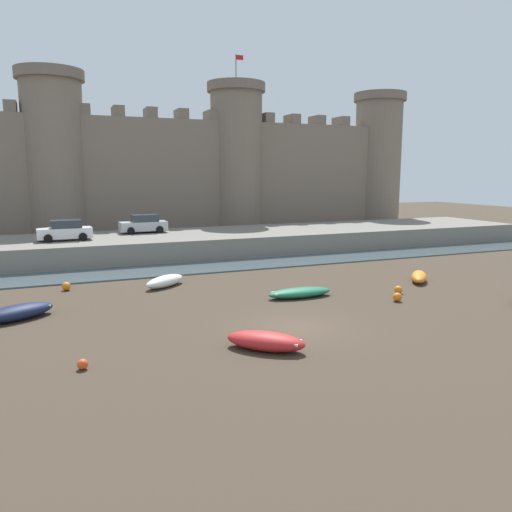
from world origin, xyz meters
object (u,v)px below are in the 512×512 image
rowboat_midflat_centre (266,341)px  mooring_buoy_off_centre (66,286)px  car_quay_centre_east (144,224)px  rowboat_foreground_centre (18,312)px  mooring_buoy_near_channel (83,364)px  mooring_buoy_near_shore (398,290)px  car_quay_west (65,231)px  mooring_buoy_mid_mud (397,297)px  rowboat_foreground_right (165,281)px  rowboat_midflat_right (300,292)px  rowboat_foreground_left (419,276)px

rowboat_midflat_centre → mooring_buoy_off_centre: bearing=117.0°
car_quay_centre_east → rowboat_foreground_centre: bearing=-116.2°
mooring_buoy_near_channel → mooring_buoy_near_shore: 18.68m
mooring_buoy_near_channel → car_quay_west: (0.11, 23.79, 2.35)m
mooring_buoy_mid_mud → rowboat_foreground_right: bearing=142.8°
rowboat_foreground_centre → mooring_buoy_near_channel: bearing=-71.9°
rowboat_foreground_right → mooring_buoy_near_shore: rowboat_foreground_right is taller
mooring_buoy_mid_mud → mooring_buoy_near_shore: mooring_buoy_mid_mud is taller
rowboat_foreground_right → mooring_buoy_near_shore: 14.23m
rowboat_foreground_right → rowboat_foreground_centre: bearing=-151.5°
rowboat_midflat_right → rowboat_foreground_right: rowboat_foreground_right is taller
rowboat_foreground_right → rowboat_midflat_right: bearing=-40.4°
rowboat_midflat_right → rowboat_foreground_right: 8.65m
rowboat_midflat_right → car_quay_centre_east: (-5.39, 20.14, 2.25)m
rowboat_foreground_right → rowboat_foreground_left: bearing=-16.9°
mooring_buoy_off_centre → car_quay_west: car_quay_west is taller
rowboat_foreground_right → car_quay_west: size_ratio=0.77×
rowboat_midflat_right → rowboat_foreground_centre: size_ratio=1.04×
rowboat_foreground_right → rowboat_foreground_centre: 9.23m
rowboat_foreground_right → mooring_buoy_mid_mud: size_ratio=6.45×
rowboat_foreground_right → mooring_buoy_near_channel: (-5.57, -12.19, -0.17)m
rowboat_foreground_centre → mooring_buoy_near_shore: 20.66m
car_quay_centre_east → car_quay_west: bearing=-156.2°
rowboat_foreground_left → mooring_buoy_near_channel: size_ratio=7.27×
rowboat_foreground_left → car_quay_centre_east: (-14.57, 19.33, 2.20)m
mooring_buoy_near_shore → mooring_buoy_mid_mud: bearing=-129.5°
rowboat_foreground_centre → rowboat_foreground_left: 23.87m
rowboat_foreground_centre → car_quay_centre_east: bearing=63.8°
rowboat_midflat_centre → rowboat_foreground_centre: bearing=138.5°
rowboat_midflat_centre → mooring_buoy_near_channel: size_ratio=8.36×
mooring_buoy_off_centre → car_quay_centre_east: 15.19m
rowboat_foreground_right → mooring_buoy_near_shore: bearing=-29.5°
rowboat_foreground_left → car_quay_centre_east: car_quay_centre_east is taller
rowboat_midflat_centre → mooring_buoy_off_centre: rowboat_midflat_centre is taller
rowboat_midflat_centre → car_quay_west: 25.44m
rowboat_foreground_right → rowboat_foreground_left: rowboat_foreground_right is taller
rowboat_foreground_right → mooring_buoy_near_shore: (12.38, -7.02, -0.13)m
rowboat_foreground_left → rowboat_midflat_right: bearing=-174.9°
mooring_buoy_mid_mud → mooring_buoy_off_centre: bearing=150.2°
rowboat_foreground_centre → rowboat_midflat_centre: (9.49, -8.40, 0.00)m
mooring_buoy_near_shore → rowboat_foreground_centre: bearing=172.7°
mooring_buoy_near_shore → car_quay_centre_east: (-11.19, 21.55, 2.31)m
rowboat_foreground_centre → mooring_buoy_off_centre: size_ratio=7.22×
rowboat_foreground_centre → car_quay_west: 16.37m
rowboat_midflat_right → rowboat_midflat_centre: rowboat_midflat_centre is taller
mooring_buoy_mid_mud → car_quay_centre_east: size_ratio=0.12×
rowboat_foreground_left → car_quay_centre_east: size_ratio=0.69×
rowboat_midflat_right → rowboat_midflat_centre: (-5.20, -7.20, 0.09)m
mooring_buoy_mid_mud → car_quay_west: 26.18m
rowboat_foreground_centre → rowboat_foreground_right: bearing=28.5°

